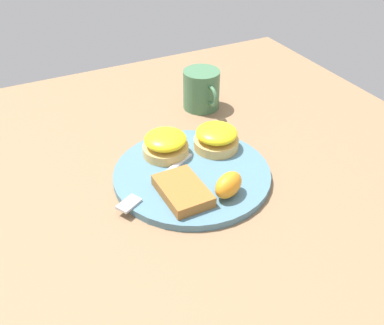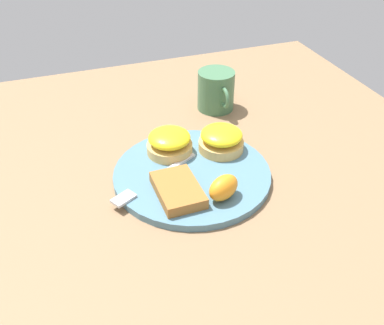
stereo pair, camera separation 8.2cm
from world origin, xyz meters
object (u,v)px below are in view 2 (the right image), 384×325
at_px(sandwich_benedict_right, 169,142).
at_px(cup, 216,91).
at_px(orange_wedge, 224,188).
at_px(sandwich_benedict_left, 221,139).
at_px(fork, 151,181).
at_px(hashbrown_patty, 178,190).

distance_m(sandwich_benedict_right, cup, 0.23).
bearing_deg(sandwich_benedict_right, orange_wedge, 15.29).
height_order(sandwich_benedict_left, cup, cup).
xyz_separation_m(sandwich_benedict_left, fork, (0.06, -0.16, -0.02)).
bearing_deg(sandwich_benedict_left, sandwich_benedict_right, -103.89).
bearing_deg(hashbrown_patty, orange_wedge, 63.82).
distance_m(orange_wedge, fork, 0.13).
distance_m(hashbrown_patty, cup, 0.34).
distance_m(hashbrown_patty, orange_wedge, 0.08).
xyz_separation_m(orange_wedge, fork, (-0.08, -0.10, -0.02)).
xyz_separation_m(sandwich_benedict_right, cup, (-0.16, 0.16, 0.01)).
xyz_separation_m(fork, cup, (-0.24, 0.22, 0.03)).
bearing_deg(orange_wedge, sandwich_benedict_right, -164.71).
bearing_deg(sandwich_benedict_left, fork, -70.75).
distance_m(hashbrown_patty, fork, 0.06).
relative_size(hashbrown_patty, cup, 0.95).
height_order(sandwich_benedict_right, cup, cup).
height_order(orange_wedge, cup, cup).
distance_m(sandwich_benedict_left, sandwich_benedict_right, 0.10).
xyz_separation_m(sandwich_benedict_right, hashbrown_patty, (0.13, -0.03, -0.01)).
bearing_deg(sandwich_benedict_left, orange_wedge, -21.33).
bearing_deg(sandwich_benedict_right, fork, -36.91).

